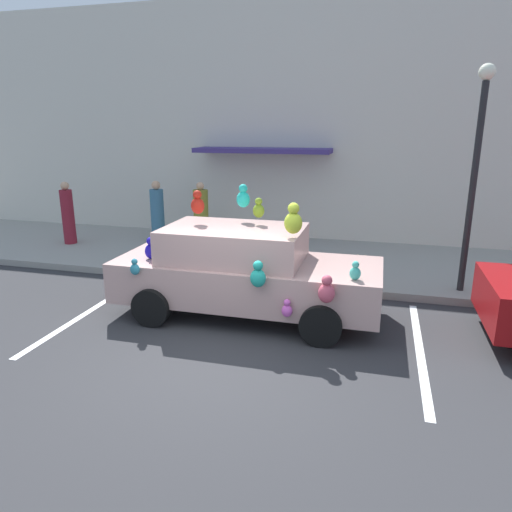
{
  "coord_description": "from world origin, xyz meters",
  "views": [
    {
      "loc": [
        2.08,
        -5.63,
        3.19
      ],
      "look_at": [
        -0.02,
        2.23,
        0.9
      ],
      "focal_mm": 32.73,
      "sensor_mm": 36.0,
      "label": 1
    }
  ],
  "objects_px": {
    "plush_covered_car": "(244,271)",
    "pedestrian_walking_past": "(201,217)",
    "teddy_bear_on_sidewalk": "(361,269)",
    "street_lamp_post": "(476,159)",
    "pedestrian_by_lamp": "(68,215)",
    "pedestrian_near_shopfront": "(157,214)"
  },
  "relations": [
    {
      "from": "street_lamp_post",
      "to": "teddy_bear_on_sidewalk",
      "type": "bearing_deg",
      "value": -179.64
    },
    {
      "from": "plush_covered_car",
      "to": "teddy_bear_on_sidewalk",
      "type": "bearing_deg",
      "value": 44.68
    },
    {
      "from": "street_lamp_post",
      "to": "pedestrian_by_lamp",
      "type": "bearing_deg",
      "value": 172.41
    },
    {
      "from": "plush_covered_car",
      "to": "street_lamp_post",
      "type": "relative_size",
      "value": 1.1
    },
    {
      "from": "plush_covered_car",
      "to": "pedestrian_by_lamp",
      "type": "height_order",
      "value": "plush_covered_car"
    },
    {
      "from": "street_lamp_post",
      "to": "pedestrian_by_lamp",
      "type": "relative_size",
      "value": 2.47
    },
    {
      "from": "pedestrian_by_lamp",
      "to": "pedestrian_near_shopfront",
      "type": "bearing_deg",
      "value": 18.25
    },
    {
      "from": "street_lamp_post",
      "to": "pedestrian_by_lamp",
      "type": "distance_m",
      "value": 9.74
    },
    {
      "from": "teddy_bear_on_sidewalk",
      "to": "pedestrian_near_shopfront",
      "type": "bearing_deg",
      "value": 159.64
    },
    {
      "from": "pedestrian_near_shopfront",
      "to": "pedestrian_walking_past",
      "type": "distance_m",
      "value": 1.26
    },
    {
      "from": "plush_covered_car",
      "to": "street_lamp_post",
      "type": "bearing_deg",
      "value": 26.52
    },
    {
      "from": "plush_covered_car",
      "to": "teddy_bear_on_sidewalk",
      "type": "height_order",
      "value": "plush_covered_car"
    },
    {
      "from": "pedestrian_walking_past",
      "to": "pedestrian_by_lamp",
      "type": "relative_size",
      "value": 1.01
    },
    {
      "from": "teddy_bear_on_sidewalk",
      "to": "pedestrian_by_lamp",
      "type": "bearing_deg",
      "value": 170.49
    },
    {
      "from": "teddy_bear_on_sidewalk",
      "to": "street_lamp_post",
      "type": "xyz_separation_m",
      "value": [
        1.87,
        0.01,
        2.2
      ]
    },
    {
      "from": "teddy_bear_on_sidewalk",
      "to": "pedestrian_walking_past",
      "type": "height_order",
      "value": "pedestrian_walking_past"
    },
    {
      "from": "street_lamp_post",
      "to": "plush_covered_car",
      "type": "bearing_deg",
      "value": -153.48
    },
    {
      "from": "pedestrian_near_shopfront",
      "to": "pedestrian_walking_past",
      "type": "height_order",
      "value": "pedestrian_walking_past"
    },
    {
      "from": "pedestrian_near_shopfront",
      "to": "pedestrian_walking_past",
      "type": "relative_size",
      "value": 0.99
    },
    {
      "from": "plush_covered_car",
      "to": "pedestrian_walking_past",
      "type": "height_order",
      "value": "plush_covered_car"
    },
    {
      "from": "street_lamp_post",
      "to": "pedestrian_walking_past",
      "type": "xyz_separation_m",
      "value": [
        -6.03,
        1.95,
        -1.71
      ]
    },
    {
      "from": "pedestrian_near_shopfront",
      "to": "pedestrian_by_lamp",
      "type": "bearing_deg",
      "value": -161.75
    }
  ]
}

